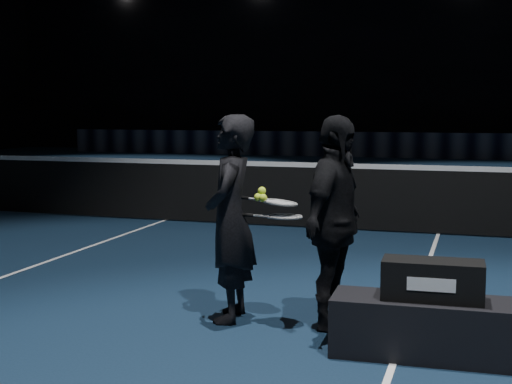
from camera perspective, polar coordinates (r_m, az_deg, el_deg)
floor at (r=11.12m, az=-7.29°, el=-2.27°), size 36.00×36.00×0.00m
wall_back at (r=28.54m, az=8.29°, el=13.20°), size 30.00×0.00×30.00m
court_lines at (r=11.12m, az=-7.29°, el=-2.25°), size 10.98×23.78×0.01m
net_mesh at (r=11.06m, az=-7.33°, el=0.03°), size 12.80×0.02×0.86m
net_tape at (r=11.02m, az=-7.36°, el=2.44°), size 12.80×0.03×0.07m
sponsor_backdrop at (r=25.91m, az=7.23°, el=3.81°), size 22.00×0.15×0.90m
player_bench at (r=5.17m, az=13.84°, el=-10.53°), size 1.38×0.51×0.41m
racket_bag at (r=5.08m, az=13.95°, el=-6.83°), size 0.69×0.32×0.27m
bag_signature at (r=4.93m, az=13.84°, el=-7.23°), size 0.32×0.02×0.09m
player_a at (r=5.76m, az=-2.06°, el=-2.13°), size 0.49×0.66×1.67m
player_b at (r=5.55m, az=6.30°, el=-2.50°), size 0.55×1.03×1.67m
racket_lower at (r=5.62m, az=2.29°, el=-1.98°), size 0.68×0.23×0.03m
racket_upper at (r=5.66m, az=1.91°, el=-0.85°), size 0.70×0.28×0.10m
tennis_balls at (r=5.66m, az=0.40°, el=-0.29°), size 0.12×0.10×0.12m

